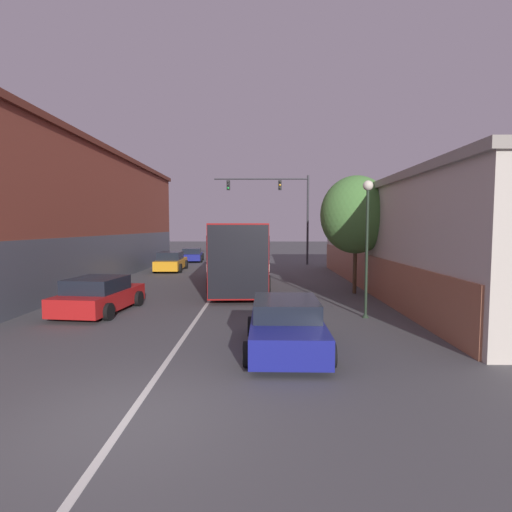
{
  "coord_description": "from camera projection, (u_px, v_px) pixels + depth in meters",
  "views": [
    {
      "loc": [
        2.23,
        -6.42,
        3.21
      ],
      "look_at": [
        1.99,
        13.84,
        1.72
      ],
      "focal_mm": 28.0,
      "sensor_mm": 36.0,
      "label": 1
    }
  ],
  "objects": [
    {
      "name": "ground_plane",
      "position": [
        127.0,
        419.0,
        6.67
      ],
      "size": [
        160.0,
        160.0,
        0.0
      ],
      "primitive_type": "plane",
      "color": "#4C4C4F"
    },
    {
      "name": "lane_center_line",
      "position": [
        221.0,
        284.0,
        22.29
      ],
      "size": [
        0.14,
        43.33,
        0.01
      ],
      "color": "silver",
      "rests_on": "ground_plane"
    },
    {
      "name": "building_left_brick",
      "position": [
        38.0,
        213.0,
        24.11
      ],
      "size": [
        9.93,
        28.07,
        7.77
      ],
      "color": "brown",
      "rests_on": "ground_plane"
    },
    {
      "name": "building_right_storefront",
      "position": [
        443.0,
        236.0,
        20.24
      ],
      "size": [
        8.4,
        22.72,
        5.23
      ],
      "color": "beige",
      "rests_on": "ground_plane"
    },
    {
      "name": "bus",
      "position": [
        239.0,
        251.0,
        21.44
      ],
      "size": [
        3.21,
        10.99,
        3.34
      ],
      "rotation": [
        0.0,
        0.0,
        1.62
      ],
      "color": "maroon",
      "rests_on": "ground_plane"
    },
    {
      "name": "hatchback_foreground",
      "position": [
        286.0,
        326.0,
        10.41
      ],
      "size": [
        2.14,
        4.1,
        1.3
      ],
      "rotation": [
        0.0,
        0.0,
        1.56
      ],
      "color": "navy",
      "rests_on": "ground_plane"
    },
    {
      "name": "parked_car_left_near",
      "position": [
        99.0,
        295.0,
        14.93
      ],
      "size": [
        2.47,
        4.23,
        1.33
      ],
      "rotation": [
        0.0,
        0.0,
        1.46
      ],
      "color": "red",
      "rests_on": "ground_plane"
    },
    {
      "name": "parked_car_left_mid",
      "position": [
        171.0,
        262.0,
        29.09
      ],
      "size": [
        2.1,
        4.61,
        1.4
      ],
      "rotation": [
        0.0,
        0.0,
        1.61
      ],
      "color": "orange",
      "rests_on": "ground_plane"
    },
    {
      "name": "parked_car_left_far",
      "position": [
        192.0,
        255.0,
        36.91
      ],
      "size": [
        2.28,
        4.2,
        1.23
      ],
      "rotation": [
        0.0,
        0.0,
        1.66
      ],
      "color": "navy",
      "rests_on": "ground_plane"
    },
    {
      "name": "traffic_signal_gantry",
      "position": [
        282.0,
        201.0,
        33.47
      ],
      "size": [
        7.95,
        0.36,
        7.49
      ],
      "color": "#333338",
      "rests_on": "ground_plane"
    },
    {
      "name": "street_lamp",
      "position": [
        367.0,
        233.0,
        13.88
      ],
      "size": [
        0.35,
        0.35,
        4.8
      ],
      "color": "#233323",
      "rests_on": "ground_plane"
    },
    {
      "name": "street_tree_near",
      "position": [
        356.0,
        215.0,
        18.95
      ],
      "size": [
        3.36,
        3.02,
        5.62
      ],
      "color": "#4C3823",
      "rests_on": "ground_plane"
    }
  ]
}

